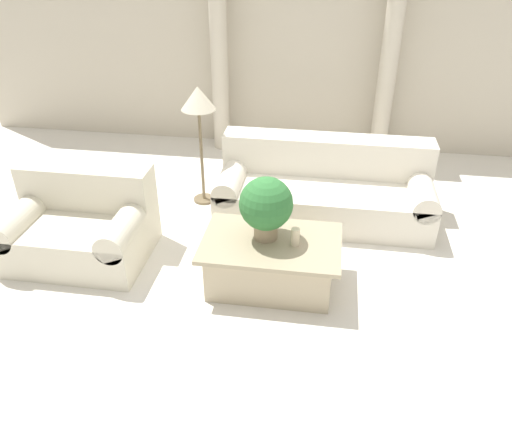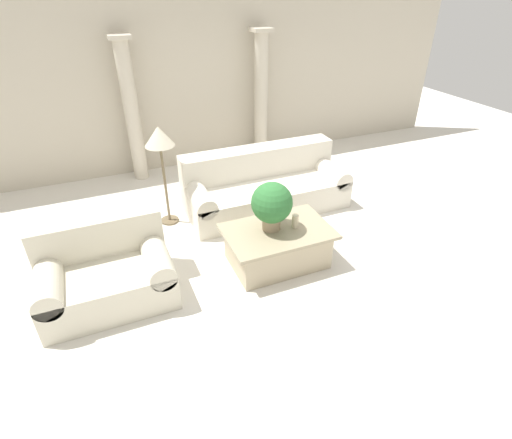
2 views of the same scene
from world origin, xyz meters
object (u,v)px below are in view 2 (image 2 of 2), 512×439
Objects in this scene: sofa_long at (264,186)px; coffee_table at (277,246)px; potted_plant at (272,204)px; loveseat at (105,268)px; floor_lamp at (160,142)px.

sofa_long is 1.89× the size of coffee_table.
sofa_long is at bearing 72.49° from coffee_table.
loveseat is at bearing 175.15° from potted_plant.
floor_lamp is at bearing 123.95° from potted_plant.
coffee_table is at bearing -44.36° from potted_plant.
potted_plant reaches higher than coffee_table.
coffee_table is 0.89× the size of floor_lamp.
potted_plant is at bearing -4.85° from loveseat.
potted_plant reaches higher than sofa_long.
loveseat is at bearing 173.61° from coffee_table.
sofa_long is at bearing -4.02° from floor_lamp.
sofa_long and loveseat have the same top height.
sofa_long is 1.69× the size of floor_lamp.
loveseat is 1.76m from floor_lamp.
sofa_long is 1.46m from potted_plant.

